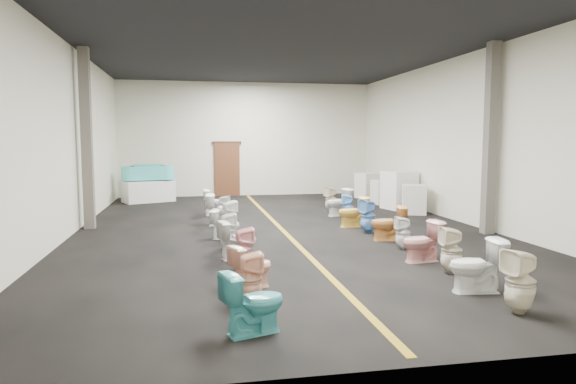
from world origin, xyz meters
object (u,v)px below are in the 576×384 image
toilet_left_9 (224,208)px  toilet_right_10 (331,199)px  toilet_right_2 (452,250)px  toilet_right_0 (520,281)px  toilet_left_4 (238,240)px  toilet_right_7 (353,212)px  toilet_left_6 (225,225)px  toilet_right_1 (476,266)px  toilet_right_4 (403,233)px  toilet_left_1 (250,279)px  toilet_left_0 (254,302)px  display_table (149,191)px  toilet_right_6 (368,216)px  appliance_crate_c (384,192)px  toilet_right_3 (422,242)px  toilet_right_5 (388,223)px  bathtub (148,172)px  appliance_crate_d (367,186)px  toilet_right_9 (339,202)px  toilet_left_7 (229,217)px  toilet_left_3 (243,249)px  appliance_crate_b (399,190)px  toilet_left_2 (251,266)px  toilet_right_8 (348,208)px  toilet_left_5 (228,231)px  toilet_left_10 (216,202)px  appliance_crate_a (414,199)px

toilet_left_9 → toilet_right_10: 3.54m
toilet_right_2 → toilet_right_0: bearing=3.0°
toilet_left_4 → toilet_right_7: size_ratio=0.94×
toilet_left_4 → toilet_left_6: 1.96m
toilet_right_1 → toilet_right_4: bearing=-175.3°
toilet_left_1 → toilet_right_4: (3.49, 2.99, -0.03)m
toilet_left_4 → toilet_right_4: size_ratio=1.07×
toilet_left_0 → display_table: bearing=-8.8°
toilet_left_1 → toilet_left_9: size_ratio=1.08×
toilet_right_1 → toilet_right_6: 4.90m
appliance_crate_c → toilet_right_3: bearing=-106.6°
toilet_left_6 → toilet_right_5: bearing=-83.7°
bathtub → toilet_right_10: 6.89m
toilet_right_1 → toilet_right_10: size_ratio=1.02×
appliance_crate_d → toilet_left_1: 13.31m
toilet_left_0 → toilet_left_1: size_ratio=1.01×
appliance_crate_d → toilet_right_9: size_ratio=1.20×
toilet_right_9 → toilet_right_2: bearing=-16.1°
toilet_left_6 → toilet_left_7: 0.87m
toilet_left_9 → toilet_right_5: size_ratio=0.87×
toilet_left_3 → toilet_right_9: toilet_right_9 is taller
appliance_crate_b → toilet_left_6: 7.15m
toilet_left_2 → toilet_right_8: bearing=-53.8°
bathtub → toilet_right_1: 13.52m
toilet_left_1 → toilet_right_5: (3.54, 3.93, 0.02)m
toilet_right_8 → toilet_right_9: 1.06m
toilet_left_2 → toilet_right_7: 5.90m
toilet_left_5 → toilet_right_8: bearing=-55.6°
appliance_crate_b → toilet_left_4: appliance_crate_b is taller
toilet_right_7 → toilet_left_4: bearing=-49.2°
toilet_left_1 → toilet_right_7: toilet_right_7 is taller
toilet_left_10 → toilet_right_0: bearing=-160.3°
toilet_right_2 → display_table: bearing=-146.3°
toilet_left_6 → toilet_right_3: size_ratio=0.88×
toilet_right_4 → appliance_crate_d: bearing=170.8°
toilet_right_10 → toilet_right_8: bearing=-23.9°
bathtub → toilet_left_3: size_ratio=2.47×
toilet_left_10 → toilet_right_7: (3.35, -2.70, 0.00)m
toilet_left_10 → toilet_right_10: size_ratio=1.00×
toilet_right_4 → toilet_right_10: toilet_right_10 is taller
toilet_left_5 → toilet_left_9: 3.90m
toilet_left_2 → toilet_right_3: size_ratio=0.88×
appliance_crate_a → toilet_left_6: 6.56m
toilet_right_7 → display_table: bearing=-141.3°
toilet_left_9 → toilet_right_6: bearing=-107.5°
toilet_right_4 → toilet_right_10: (0.02, 5.62, 0.05)m
toilet_left_2 → toilet_right_6: bearing=-63.0°
bathtub → appliance_crate_a: bearing=-38.2°
toilet_right_6 → toilet_left_5: bearing=-91.8°
bathtub → toilet_left_5: bathtub is taller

